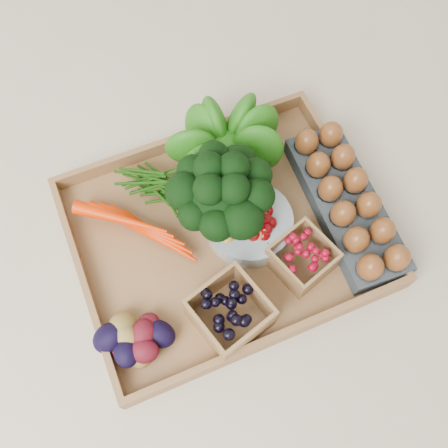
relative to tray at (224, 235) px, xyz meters
name	(u,v)px	position (x,y,z in m)	size (l,w,h in m)	color
ground	(224,237)	(0.00, 0.00, -0.01)	(4.00, 4.00, 0.00)	beige
tray	(224,235)	(0.00, 0.00, 0.00)	(0.55, 0.45, 0.01)	olive
carrots	(142,227)	(-0.14, 0.06, 0.03)	(0.19, 0.13, 0.04)	#EE2E00
lettuce	(225,144)	(0.06, 0.14, 0.08)	(0.15, 0.15, 0.15)	#18520C
broccoli	(222,206)	(0.01, 0.02, 0.08)	(0.18, 0.18, 0.14)	black
cherry_bowl	(249,224)	(0.05, -0.01, 0.03)	(0.16, 0.16, 0.04)	#8C9EA5
egg_carton	(345,205)	(0.23, -0.04, 0.03)	(0.12, 0.33, 0.04)	#323B40
potatoes	(135,343)	(-0.22, -0.14, 0.05)	(0.13, 0.13, 0.08)	#480B15
punnet_blackberry	(230,313)	(-0.05, -0.15, 0.05)	(0.11, 0.11, 0.08)	black
punnet_raspberry	(302,258)	(0.11, -0.11, 0.04)	(0.10, 0.10, 0.07)	maroon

